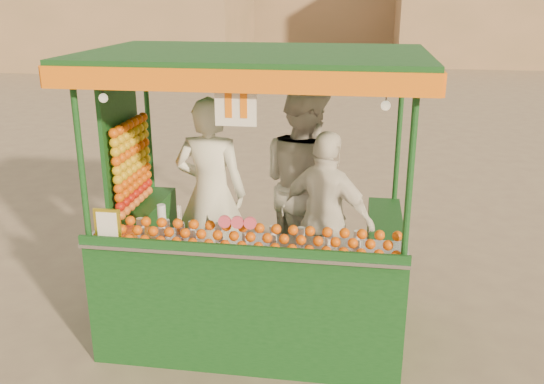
# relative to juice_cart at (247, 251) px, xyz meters

# --- Properties ---
(ground) EXTENTS (90.00, 90.00, 0.00)m
(ground) POSITION_rel_juice_cart_xyz_m (-0.10, 0.03, -0.84)
(ground) COLOR #725F51
(ground) RESTS_ON ground
(building_right) EXTENTS (9.00, 6.00, 5.00)m
(building_right) POSITION_rel_juice_cart_xyz_m (6.90, 24.03, 1.66)
(building_right) COLOR #A37D5D
(building_right) RESTS_ON ground
(juice_cart) EXTENTS (2.83, 1.84, 2.57)m
(juice_cart) POSITION_rel_juice_cart_xyz_m (0.00, 0.00, 0.00)
(juice_cart) COLOR #103C16
(juice_cart) RESTS_ON ground
(vendor_left) EXTENTS (0.68, 0.45, 1.85)m
(vendor_left) POSITION_rel_juice_cart_xyz_m (-0.42, 0.39, 0.39)
(vendor_left) COLOR white
(vendor_left) RESTS_ON ground
(vendor_middle) EXTENTS (1.19, 1.19, 1.94)m
(vendor_middle) POSITION_rel_juice_cart_xyz_m (0.44, 0.66, 0.44)
(vendor_middle) COLOR silver
(vendor_middle) RESTS_ON ground
(vendor_right) EXTENTS (1.02, 0.76, 1.61)m
(vendor_right) POSITION_rel_juice_cart_xyz_m (0.69, 0.20, 0.27)
(vendor_right) COLOR white
(vendor_right) RESTS_ON ground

